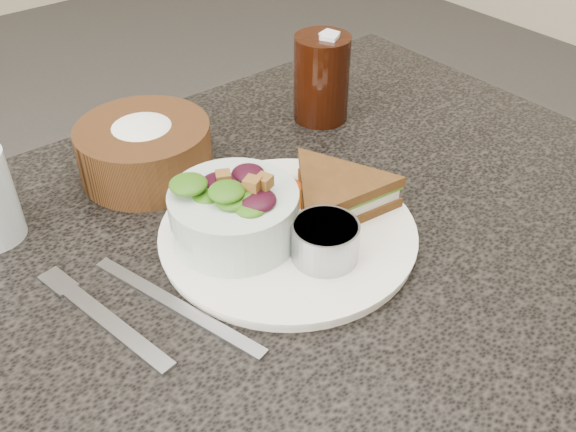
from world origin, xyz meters
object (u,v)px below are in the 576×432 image
(dinner_plate, at_px, (288,234))
(bread_basket, at_px, (144,142))
(salad_bowl, at_px, (234,207))
(dressing_ramekin, at_px, (325,241))
(sandwich, at_px, (336,194))
(cola_glass, at_px, (322,74))

(dinner_plate, bearing_deg, bread_basket, 105.33)
(salad_bowl, height_order, dressing_ramekin, salad_bowl)
(salad_bowl, bearing_deg, bread_basket, 91.83)
(dressing_ramekin, xyz_separation_m, bread_basket, (-0.06, 0.26, 0.01))
(dinner_plate, height_order, bread_basket, bread_basket)
(sandwich, height_order, salad_bowl, salad_bowl)
(sandwich, bearing_deg, bread_basket, 126.17)
(salad_bowl, relative_size, dressing_ramekin, 1.95)
(sandwich, height_order, dressing_ramekin, same)
(dinner_plate, xyz_separation_m, bread_basket, (-0.06, 0.21, 0.04))
(dinner_plate, relative_size, salad_bowl, 2.04)
(cola_glass, bearing_deg, salad_bowl, -148.79)
(sandwich, distance_m, cola_glass, 0.23)
(salad_bowl, bearing_deg, sandwich, -14.87)
(bread_basket, relative_size, cola_glass, 1.23)
(dinner_plate, bearing_deg, dressing_ramekin, -89.10)
(salad_bowl, distance_m, dressing_ramekin, 0.10)
(dressing_ramekin, relative_size, cola_glass, 0.53)
(sandwich, xyz_separation_m, bread_basket, (-0.12, 0.21, 0.01))
(sandwich, xyz_separation_m, cola_glass, (0.14, 0.18, 0.03))
(sandwich, relative_size, salad_bowl, 1.14)
(dinner_plate, bearing_deg, sandwich, -4.17)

